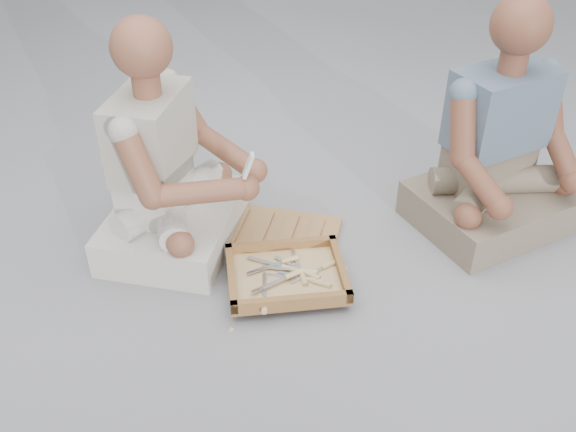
% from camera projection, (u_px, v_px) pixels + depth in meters
% --- Properties ---
extents(ground, '(60.00, 60.00, 0.00)m').
position_uv_depth(ground, '(273.00, 316.00, 2.39)').
color(ground, '#939297').
rests_on(ground, ground).
extents(carved_panel, '(0.53, 0.35, 0.04)m').
position_uv_depth(carved_panel, '(276.00, 235.00, 2.76)').
color(carved_panel, olive).
rests_on(carved_panel, ground).
extents(tool_tray, '(0.55, 0.50, 0.06)m').
position_uv_depth(tool_tray, '(286.00, 275.00, 2.49)').
color(tool_tray, brown).
rests_on(tool_tray, carved_panel).
extents(chisel_0, '(0.16, 0.17, 0.02)m').
position_uv_depth(chisel_0, '(325.00, 267.00, 2.52)').
color(chisel_0, silver).
rests_on(chisel_0, tool_tray).
extents(chisel_1, '(0.18, 0.15, 0.02)m').
position_uv_depth(chisel_1, '(285.00, 262.00, 2.54)').
color(chisel_1, silver).
rests_on(chisel_1, tool_tray).
extents(chisel_2, '(0.07, 0.22, 0.02)m').
position_uv_depth(chisel_2, '(264.00, 302.00, 2.36)').
color(chisel_2, silver).
rests_on(chisel_2, tool_tray).
extents(chisel_3, '(0.21, 0.11, 0.02)m').
position_uv_depth(chisel_3, '(308.00, 273.00, 2.48)').
color(chisel_3, silver).
rests_on(chisel_3, tool_tray).
extents(chisel_4, '(0.22, 0.06, 0.02)m').
position_uv_depth(chisel_4, '(285.00, 267.00, 2.51)').
color(chisel_4, silver).
rests_on(chisel_4, tool_tray).
extents(chisel_5, '(0.16, 0.17, 0.02)m').
position_uv_depth(chisel_5, '(288.00, 277.00, 2.46)').
color(chisel_5, silver).
rests_on(chisel_5, tool_tray).
extents(chisel_6, '(0.11, 0.21, 0.02)m').
position_uv_depth(chisel_6, '(302.00, 276.00, 2.48)').
color(chisel_6, silver).
rests_on(chisel_6, tool_tray).
extents(chisel_7, '(0.22, 0.02, 0.02)m').
position_uv_depth(chisel_7, '(309.00, 280.00, 2.46)').
color(chisel_7, silver).
rests_on(chisel_7, tool_tray).
extents(chisel_8, '(0.22, 0.06, 0.02)m').
position_uv_depth(chisel_8, '(317.00, 282.00, 2.45)').
color(chisel_8, silver).
rests_on(chisel_8, tool_tray).
extents(chisel_9, '(0.22, 0.03, 0.02)m').
position_uv_depth(chisel_9, '(303.00, 271.00, 2.49)').
color(chisel_9, silver).
rests_on(chisel_9, tool_tray).
extents(wood_chip_0, '(0.02, 0.02, 0.00)m').
position_uv_depth(wood_chip_0, '(336.00, 271.00, 2.59)').
color(wood_chip_0, '#CFB77A').
rests_on(wood_chip_0, ground).
extents(wood_chip_1, '(0.02, 0.02, 0.00)m').
position_uv_depth(wood_chip_1, '(231.00, 330.00, 2.32)').
color(wood_chip_1, '#CFB77A').
rests_on(wood_chip_1, ground).
extents(wood_chip_2, '(0.02, 0.02, 0.00)m').
position_uv_depth(wood_chip_2, '(291.00, 284.00, 2.53)').
color(wood_chip_2, '#CFB77A').
rests_on(wood_chip_2, ground).
extents(wood_chip_3, '(0.02, 0.02, 0.00)m').
position_uv_depth(wood_chip_3, '(305.00, 288.00, 2.51)').
color(wood_chip_3, '#CFB77A').
rests_on(wood_chip_3, ground).
extents(wood_chip_4, '(0.02, 0.02, 0.00)m').
position_uv_depth(wood_chip_4, '(293.00, 225.00, 2.85)').
color(wood_chip_4, '#CFB77A').
rests_on(wood_chip_4, ground).
extents(wood_chip_5, '(0.02, 0.02, 0.00)m').
position_uv_depth(wood_chip_5, '(303.00, 290.00, 2.50)').
color(wood_chip_5, '#CFB77A').
rests_on(wood_chip_5, ground).
extents(wood_chip_6, '(0.02, 0.02, 0.00)m').
position_uv_depth(wood_chip_6, '(334.00, 282.00, 2.54)').
color(wood_chip_6, '#CFB77A').
rests_on(wood_chip_6, ground).
extents(wood_chip_7, '(0.02, 0.02, 0.00)m').
position_uv_depth(wood_chip_7, '(232.00, 281.00, 2.54)').
color(wood_chip_7, '#CFB77A').
rests_on(wood_chip_7, ground).
extents(wood_chip_8, '(0.02, 0.02, 0.00)m').
position_uv_depth(wood_chip_8, '(345.00, 268.00, 2.61)').
color(wood_chip_8, '#CFB77A').
rests_on(wood_chip_8, ground).
extents(wood_chip_9, '(0.02, 0.02, 0.00)m').
position_uv_depth(wood_chip_9, '(294.00, 243.00, 2.74)').
color(wood_chip_9, '#CFB77A').
rests_on(wood_chip_9, ground).
extents(wood_chip_10, '(0.02, 0.02, 0.00)m').
position_uv_depth(wood_chip_10, '(296.00, 265.00, 2.62)').
color(wood_chip_10, '#CFB77A').
rests_on(wood_chip_10, ground).
extents(wood_chip_11, '(0.02, 0.02, 0.00)m').
position_uv_depth(wood_chip_11, '(200.00, 282.00, 2.54)').
color(wood_chip_11, '#CFB77A').
rests_on(wood_chip_11, ground).
extents(wood_chip_12, '(0.02, 0.02, 0.00)m').
position_uv_depth(wood_chip_12, '(250.00, 236.00, 2.78)').
color(wood_chip_12, '#CFB77A').
rests_on(wood_chip_12, ground).
extents(wood_chip_13, '(0.02, 0.02, 0.00)m').
position_uv_depth(wood_chip_13, '(301.00, 288.00, 2.51)').
color(wood_chip_13, '#CFB77A').
rests_on(wood_chip_13, ground).
extents(wood_chip_14, '(0.02, 0.02, 0.00)m').
position_uv_depth(wood_chip_14, '(248.00, 233.00, 2.80)').
color(wood_chip_14, '#CFB77A').
rests_on(wood_chip_14, ground).
extents(wood_chip_15, '(0.02, 0.02, 0.00)m').
position_uv_depth(wood_chip_15, '(304.00, 271.00, 2.59)').
color(wood_chip_15, '#CFB77A').
rests_on(wood_chip_15, ground).
extents(craftsman, '(0.65, 0.63, 0.97)m').
position_uv_depth(craftsman, '(168.00, 174.00, 2.57)').
color(craftsman, silver).
rests_on(craftsman, ground).
extents(companion, '(0.81, 0.80, 1.00)m').
position_uv_depth(companion, '(499.00, 155.00, 2.69)').
color(companion, '#746253').
rests_on(companion, ground).
extents(mobile_phone, '(0.06, 0.05, 0.10)m').
position_uv_depth(mobile_phone, '(248.00, 165.00, 2.39)').
color(mobile_phone, silver).
rests_on(mobile_phone, craftsman).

